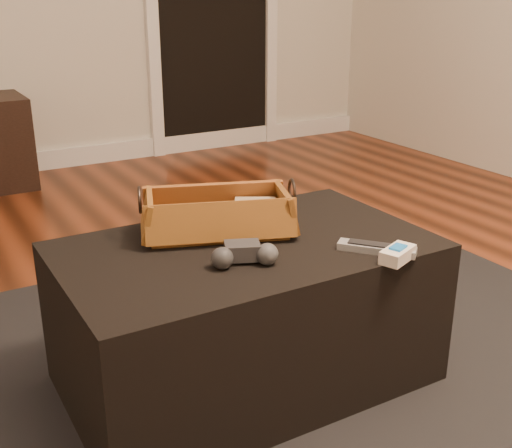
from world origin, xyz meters
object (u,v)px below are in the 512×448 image
tv_remote (211,227)px  cream_gadget (398,254)px  wicker_basket (218,216)px  game_controller (244,254)px  ottoman (246,313)px  silver_remote (377,248)px

tv_remote → cream_gadget: bearing=-35.9°
wicker_basket → game_controller: size_ratio=2.63×
tv_remote → ottoman: bearing=-48.2°
ottoman → cream_gadget: (0.28, -0.29, 0.23)m
ottoman → game_controller: size_ratio=5.58×
ottoman → wicker_basket: (-0.03, 0.11, 0.26)m
silver_remote → cream_gadget: bearing=-82.6°
tv_remote → silver_remote: tv_remote is taller
wicker_basket → silver_remote: wicker_basket is taller
wicker_basket → silver_remote: size_ratio=2.55×
ottoman → silver_remote: silver_remote is taller
tv_remote → cream_gadget: same height
ottoman → silver_remote: bearing=-39.6°
cream_gadget → wicker_basket: bearing=127.3°
wicker_basket → game_controller: 0.23m
tv_remote → cream_gadget: (0.33, -0.39, -0.01)m
ottoman → wicker_basket: size_ratio=2.12×
cream_gadget → ottoman: bearing=133.6°
tv_remote → game_controller: 0.22m
tv_remote → cream_gadget: 0.51m
tv_remote → game_controller: game_controller is taller
ottoman → cream_gadget: cream_gadget is taller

